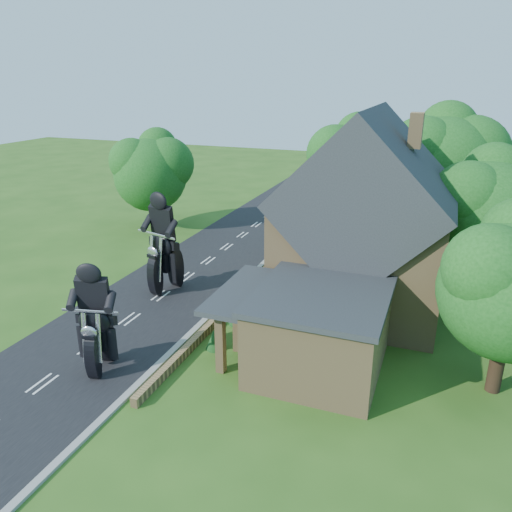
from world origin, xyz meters
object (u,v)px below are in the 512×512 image
(motorcycle_lead, at_px, (101,355))
(annex, at_px, (317,329))
(garden_wall, at_px, (245,290))
(motorcycle_follow, at_px, (166,277))
(house, at_px, (364,226))

(motorcycle_lead, bearing_deg, annex, -170.50)
(garden_wall, distance_m, motorcycle_lead, 9.68)
(annex, distance_m, motorcycle_follow, 10.95)
(annex, bearing_deg, motorcycle_follow, 155.29)
(garden_wall, relative_size, annex, 3.12)
(garden_wall, relative_size, house, 2.15)
(garden_wall, xyz_separation_m, motorcycle_follow, (-4.35, -1.24, 0.67))
(garden_wall, xyz_separation_m, motorcycle_lead, (-2.70, -9.28, 0.52))
(motorcycle_lead, bearing_deg, garden_wall, -119.57)
(annex, distance_m, motorcycle_lead, 9.03)
(house, height_order, motorcycle_follow, house)
(house, relative_size, motorcycle_follow, 5.50)
(house, xyz_separation_m, annex, (-0.62, -6.80, -2.58))
(house, bearing_deg, garden_wall, -170.83)
(house, bearing_deg, annex, -95.24)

